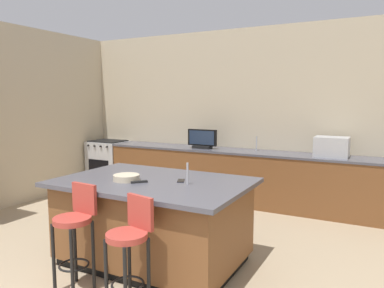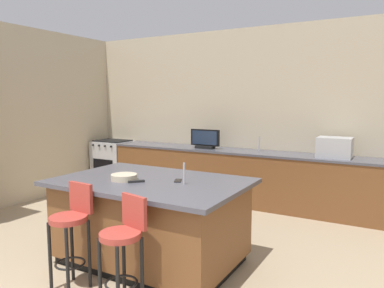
{
  "view_description": "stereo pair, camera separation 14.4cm",
  "coord_description": "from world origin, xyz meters",
  "views": [
    {
      "loc": [
        1.88,
        -0.95,
        1.75
      ],
      "look_at": [
        -0.32,
        3.23,
        1.17
      ],
      "focal_mm": 34.47,
      "sensor_mm": 36.0,
      "label": 1
    },
    {
      "loc": [
        2.01,
        -0.88,
        1.75
      ],
      "look_at": [
        -0.32,
        3.23,
        1.17
      ],
      "focal_mm": 34.47,
      "sensor_mm": 36.0,
      "label": 2
    }
  ],
  "objects": [
    {
      "name": "fruit_bowl",
      "position": [
        -0.49,
        2.07,
        0.93
      ],
      "size": [
        0.28,
        0.28,
        0.06
      ],
      "primitive_type": "cylinder",
      "color": "beige",
      "rests_on": "kitchen_island"
    },
    {
      "name": "sink_faucet_back",
      "position": [
        0.01,
        4.89,
        1.01
      ],
      "size": [
        0.02,
        0.02,
        0.24
      ],
      "primitive_type": "cylinder",
      "color": "#B2B2B7",
      "rests_on": "counter_back"
    },
    {
      "name": "range_oven",
      "position": [
        -3.07,
        4.79,
        0.45
      ],
      "size": [
        0.72,
        0.63,
        0.91
      ],
      "color": "#B7BABF",
      "rests_on": "ground_plane"
    },
    {
      "name": "bar_stool_right",
      "position": [
        0.08,
        1.37,
        0.57
      ],
      "size": [
        0.35,
        0.37,
        0.95
      ],
      "rotation": [
        0.0,
        0.0,
        -0.22
      ],
      "color": "#B23D33",
      "rests_on": "ground_plane"
    },
    {
      "name": "kitchen_island",
      "position": [
        -0.25,
        2.21,
        0.46
      ],
      "size": [
        2.0,
        1.32,
        0.9
      ],
      "color": "black",
      "rests_on": "ground_plane"
    },
    {
      "name": "tv_monitor",
      "position": [
        -0.92,
        4.74,
        1.04
      ],
      "size": [
        0.54,
        0.16,
        0.33
      ],
      "color": "black",
      "rests_on": "counter_back"
    },
    {
      "name": "sink_faucet_island",
      "position": [
        0.16,
        2.21,
        1.01
      ],
      "size": [
        0.02,
        0.02,
        0.22
      ],
      "primitive_type": "cylinder",
      "color": "#B2B2B7",
      "rests_on": "kitchen_island"
    },
    {
      "name": "cell_phone",
      "position": [
        0.03,
        2.32,
        0.9
      ],
      "size": [
        0.13,
        0.17,
        0.01
      ],
      "primitive_type": "cube",
      "rotation": [
        0.0,
        0.0,
        0.43
      ],
      "color": "black",
      "rests_on": "kitchen_island"
    },
    {
      "name": "wall_back",
      "position": [
        0.0,
        5.17,
        1.47
      ],
      "size": [
        7.47,
        0.12,
        2.94
      ],
      "primitive_type": "cube",
      "color": "beige",
      "rests_on": "ground_plane"
    },
    {
      "name": "tv_remote",
      "position": [
        -0.31,
        2.05,
        0.91
      ],
      "size": [
        0.15,
        0.15,
        0.02
      ],
      "primitive_type": "cube",
      "rotation": [
        0.0,
        0.0,
        -0.74
      ],
      "color": "black",
      "rests_on": "kitchen_island"
    },
    {
      "name": "bar_stool_left",
      "position": [
        -0.56,
        1.41,
        0.58
      ],
      "size": [
        0.34,
        0.35,
        0.97
      ],
      "rotation": [
        0.0,
        0.0,
        -0.07
      ],
      "color": "#B23D33",
      "rests_on": "ground_plane"
    },
    {
      "name": "counter_back",
      "position": [
        -0.11,
        4.79,
        0.45
      ],
      "size": [
        5.19,
        0.62,
        0.89
      ],
      "color": "brown",
      "rests_on": "ground_plane"
    },
    {
      "name": "microwave",
      "position": [
        1.19,
        4.79,
        1.04
      ],
      "size": [
        0.48,
        0.36,
        0.3
      ],
      "primitive_type": "cube",
      "color": "#B7BABF",
      "rests_on": "counter_back"
    }
  ]
}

